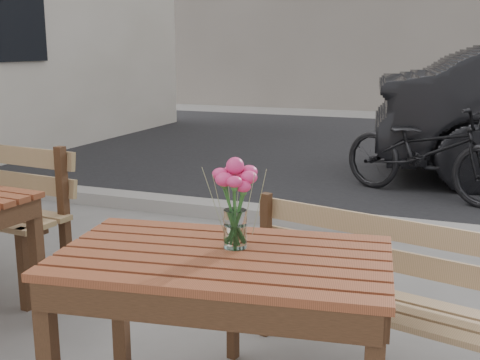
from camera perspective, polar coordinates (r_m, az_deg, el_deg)
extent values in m
cube|color=black|center=(8.94, 17.29, 2.39)|extent=(30.00, 8.00, 0.00)
cube|color=gray|center=(5.04, 13.83, -4.37)|extent=(30.00, 0.25, 0.12)
cube|color=brown|center=(2.23, -1.65, -7.34)|extent=(1.31, 0.88, 0.03)
cube|color=#311D10|center=(2.81, -11.32, -11.48)|extent=(0.07, 0.07, 0.72)
cube|color=#311D10|center=(2.60, 12.52, -13.66)|extent=(0.07, 0.07, 0.72)
cube|color=olive|center=(2.75, 11.12, -11.03)|extent=(1.32, 0.64, 0.03)
cube|color=olive|center=(2.84, 12.87, -5.74)|extent=(1.24, 0.33, 0.35)
cube|color=#311D10|center=(2.98, -0.78, -13.01)|extent=(0.05, 0.05, 0.42)
cube|color=#311D10|center=(3.13, 2.35, -8.19)|extent=(0.05, 0.05, 0.77)
cylinder|color=white|center=(2.27, -0.46, -4.64)|extent=(0.09, 0.09, 0.15)
cylinder|color=#30702F|center=(2.25, -0.46, -2.86)|extent=(0.05, 0.05, 0.29)
cube|color=#311D10|center=(3.47, -18.65, -7.30)|extent=(0.06, 0.06, 0.71)
cube|color=#311D10|center=(3.68, -19.90, -8.03)|extent=(0.06, 0.06, 0.49)
cube|color=#311D10|center=(3.85, -16.43, -3.65)|extent=(0.06, 0.06, 0.91)
imported|color=black|center=(6.27, 17.26, 2.65)|extent=(1.91, 1.30, 0.95)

